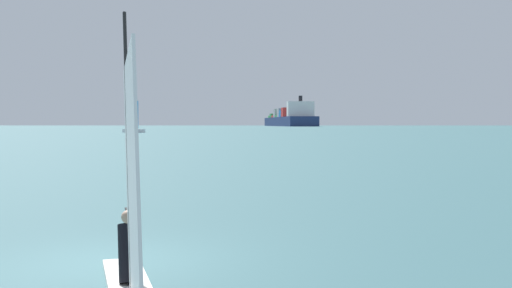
{
  "coord_description": "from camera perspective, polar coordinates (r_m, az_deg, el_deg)",
  "views": [
    {
      "loc": [
        6.63,
        -9.74,
        2.67
      ],
      "look_at": [
        -3.35,
        17.29,
        1.7
      ],
      "focal_mm": 41.9,
      "sensor_mm": 36.0,
      "label": 1
    }
  ],
  "objects": [
    {
      "name": "cargo_ship",
      "position": [
        705.88,
        3.15,
        2.37
      ],
      "size": [
        116.82,
        189.66,
        32.51
      ],
      "rotation": [
        0.0,
        0.0,
        2.04
      ],
      "color": "navy",
      "rests_on": "ground_plane"
    },
    {
      "name": "ground_plane",
      "position": [
        12.08,
        -13.88,
        -10.91
      ],
      "size": [
        4000.0,
        4000.0,
        0.0
      ],
      "primitive_type": "plane",
      "color": "#386066"
    },
    {
      "name": "windsurfer",
      "position": [
        9.64,
        -11.98,
        -7.55
      ],
      "size": [
        2.59,
        3.27,
        4.62
      ],
      "rotation": [
        0.0,
        0.0,
        2.22
      ],
      "color": "white",
      "rests_on": "ground_plane"
    },
    {
      "name": "small_sailboat",
      "position": [
        189.28,
        -11.58,
        1.4
      ],
      "size": [
        8.17,
        3.89,
        11.03
      ],
      "rotation": [
        0.0,
        0.0,
        2.9
      ],
      "color": "white",
      "rests_on": "ground_plane"
    },
    {
      "name": "distant_headland",
      "position": [
        1558.16,
        5.7,
        2.57
      ],
      "size": [
        1273.82,
        656.27,
        40.36
      ],
      "primitive_type": "cube",
      "rotation": [
        0.0,
        0.0,
        0.21
      ],
      "color": "#60665B",
      "rests_on": "ground_plane"
    }
  ]
}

